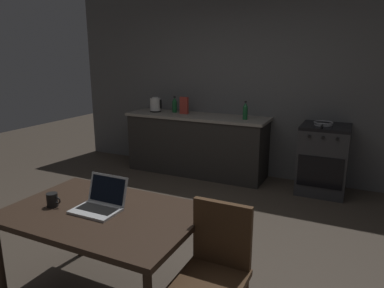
% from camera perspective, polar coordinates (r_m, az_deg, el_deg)
% --- Properties ---
extents(ground_plane, '(12.00, 12.00, 0.00)m').
position_cam_1_polar(ground_plane, '(3.48, -4.89, -16.45)').
color(ground_plane, '#473D33').
extents(back_wall, '(6.40, 0.10, 2.80)m').
position_cam_1_polar(back_wall, '(5.24, 11.97, 9.83)').
color(back_wall, '#5D5D5D').
rests_on(back_wall, ground_plane).
extents(kitchen_counter, '(2.16, 0.64, 0.90)m').
position_cam_1_polar(kitchen_counter, '(5.37, 0.76, -0.01)').
color(kitchen_counter, '#282623').
rests_on(kitchen_counter, ground_plane).
extents(stove_oven, '(0.60, 0.62, 0.90)m').
position_cam_1_polar(stove_oven, '(4.92, 20.47, -2.31)').
color(stove_oven, '#2D2D30').
rests_on(stove_oven, ground_plane).
extents(dining_table, '(1.35, 0.89, 0.72)m').
position_cam_1_polar(dining_table, '(2.60, -14.26, -11.78)').
color(dining_table, '#332319').
rests_on(dining_table, ground_plane).
extents(chair, '(0.40, 0.40, 0.90)m').
position_cam_1_polar(chair, '(2.27, 3.80, -19.14)').
color(chair, '#4C331E').
rests_on(chair, ground_plane).
extents(laptop, '(0.32, 0.29, 0.22)m').
position_cam_1_polar(laptop, '(2.58, -14.73, -9.31)').
color(laptop, silver).
rests_on(laptop, dining_table).
extents(electric_kettle, '(0.19, 0.17, 0.23)m').
position_cam_1_polar(electric_kettle, '(5.60, -5.94, 6.32)').
color(electric_kettle, black).
rests_on(electric_kettle, kitchen_counter).
extents(bottle, '(0.07, 0.07, 0.25)m').
position_cam_1_polar(bottle, '(4.94, 8.62, 5.32)').
color(bottle, '#19592D').
rests_on(bottle, kitchen_counter).
extents(frying_pan, '(0.24, 0.41, 0.05)m').
position_cam_1_polar(frying_pan, '(4.79, 20.49, 3.14)').
color(frying_pan, gray).
rests_on(frying_pan, stove_oven).
extents(coffee_mug, '(0.12, 0.08, 0.10)m').
position_cam_1_polar(coffee_mug, '(2.74, -21.66, -8.40)').
color(coffee_mug, black).
rests_on(coffee_mug, dining_table).
extents(cereal_box, '(0.13, 0.05, 0.25)m').
position_cam_1_polar(cereal_box, '(5.37, -1.29, 6.26)').
color(cereal_box, '#B2382D').
rests_on(cereal_box, kitchen_counter).
extents(bottle_b, '(0.08, 0.08, 0.25)m').
position_cam_1_polar(bottle_b, '(5.52, -2.83, 6.35)').
color(bottle_b, '#19592D').
rests_on(bottle_b, kitchen_counter).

